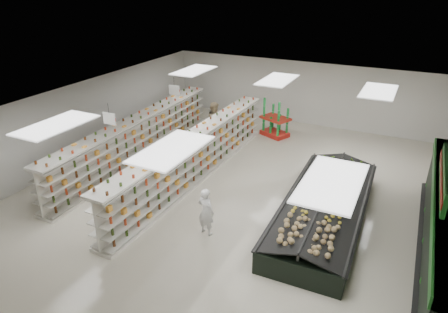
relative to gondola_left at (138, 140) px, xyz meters
The scene contains 15 objects.
floor 4.92m from the gondola_left, ahead, with size 16.00×16.00×0.00m, color beige.
ceiling 5.40m from the gondola_left, ahead, with size 14.00×16.00×0.02m, color white.
wall_back 8.84m from the gondola_left, 56.92° to the left, with size 14.00×0.02×3.20m, color silver.
wall_front 9.90m from the gondola_left, 60.83° to the right, with size 14.00×0.02×3.20m, color silver.
wall_left 2.40m from the gondola_left, 164.26° to the right, with size 0.02×16.00×3.20m, color silver.
produce_wall_case 11.54m from the gondola_left, 10.58° to the right, with size 0.93×8.00×2.20m.
aisle_sign_near 3.40m from the gondola_left, 68.90° to the right, with size 0.52×0.06×0.75m.
aisle_sign_far 2.57m from the gondola_left, 53.86° to the left, with size 0.52×0.06×0.75m.
hortifruti_banner 11.40m from the gondola_left, 10.84° to the right, with size 0.12×3.20×0.95m.
gondola_left is the anchor object (origin of this frame).
gondola_center 3.09m from the gondola_left, ahead, with size 0.92×10.58×1.83m.
produce_island 8.22m from the gondola_left, ahead, with size 2.60×6.79×1.00m.
soda_endcap 6.59m from the gondola_left, 49.48° to the left, with size 1.56×1.34×1.68m.
shopper_main 6.22m from the gondola_left, 34.39° to the right, with size 0.56×0.37×1.53m, color white.
shopper_background 3.71m from the gondola_left, 57.18° to the left, with size 0.92×0.57×1.89m, color #99835E.
Camera 1 is at (5.23, -11.67, 7.17)m, focal length 32.00 mm.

